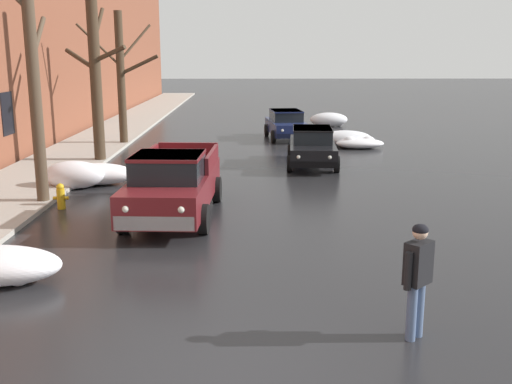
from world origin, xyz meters
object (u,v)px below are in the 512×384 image
at_px(bare_tree_far_down_block, 122,76).
at_px(fire_hydrant, 61,196).
at_px(sedan_darkblue_parked_kerbside_mid, 286,124).
at_px(bare_tree_mid_block, 95,66).
at_px(pickup_truck_maroon_approaching_near_lane, 173,184).
at_px(pedestrian_with_coffee, 418,272).
at_px(bare_tree_second_along_sidewalk, 32,68).
at_px(sedan_black_parked_kerbside_close, 312,146).

distance_m(bare_tree_far_down_block, fire_hydrant, 12.34).
distance_m(bare_tree_far_down_block, sedan_darkblue_parked_kerbside_mid, 8.27).
distance_m(bare_tree_mid_block, pickup_truck_maroon_approaching_near_lane, 9.53).
distance_m(sedan_darkblue_parked_kerbside_mid, pedestrian_with_coffee, 21.74).
xyz_separation_m(bare_tree_far_down_block, fire_hydrant, (0.61, -12.00, -2.79)).
bearing_deg(bare_tree_second_along_sidewalk, pickup_truck_maroon_approaching_near_lane, -20.81).
bearing_deg(pedestrian_with_coffee, sedan_darkblue_parked_kerbside_mid, 91.25).
bearing_deg(sedan_darkblue_parked_kerbside_mid, bare_tree_second_along_sidewalk, -120.12).
distance_m(pickup_truck_maroon_approaching_near_lane, sedan_darkblue_parked_kerbside_mid, 15.33).
bearing_deg(bare_tree_far_down_block, bare_tree_second_along_sidewalk, -90.36).
height_order(bare_tree_far_down_block, sedan_black_parked_kerbside_close, bare_tree_far_down_block).
relative_size(sedan_darkblue_parked_kerbside_mid, pedestrian_with_coffee, 2.44).
bearing_deg(pickup_truck_maroon_approaching_near_lane, pedestrian_with_coffee, -57.69).
xyz_separation_m(bare_tree_mid_block, sedan_darkblue_parked_kerbside_mid, (7.73, 6.58, -2.94)).
height_order(bare_tree_mid_block, sedan_darkblue_parked_kerbside_mid, bare_tree_mid_block).
xyz_separation_m(pedestrian_with_coffee, fire_hydrant, (-7.54, 7.82, -0.68)).
relative_size(pickup_truck_maroon_approaching_near_lane, pedestrian_with_coffee, 3.08).
relative_size(pickup_truck_maroon_approaching_near_lane, fire_hydrant, 7.65).
bearing_deg(fire_hydrant, sedan_black_parked_kerbside_close, 40.78).
height_order(bare_tree_far_down_block, fire_hydrant, bare_tree_far_down_block).
xyz_separation_m(pickup_truck_maroon_approaching_near_lane, pedestrian_with_coffee, (4.36, -6.90, 0.15)).
height_order(sedan_darkblue_parked_kerbside_mid, pedestrian_with_coffee, pedestrian_with_coffee).
height_order(sedan_darkblue_parked_kerbside_mid, fire_hydrant, sedan_darkblue_parked_kerbside_mid).
distance_m(bare_tree_second_along_sidewalk, pickup_truck_maroon_approaching_near_lane, 5.03).
distance_m(bare_tree_second_along_sidewalk, pedestrian_with_coffee, 12.05).
bearing_deg(fire_hydrant, pedestrian_with_coffee, -46.04).
xyz_separation_m(bare_tree_mid_block, pickup_truck_maroon_approaching_near_lane, (3.84, -8.26, -2.81)).
bearing_deg(sedan_darkblue_parked_kerbside_mid, pedestrian_with_coffee, -88.75).
relative_size(sedan_black_parked_kerbside_close, fire_hydrant, 6.27).
distance_m(pickup_truck_maroon_approaching_near_lane, sedan_black_parked_kerbside_close, 8.64).
bearing_deg(bare_tree_second_along_sidewalk, pedestrian_with_coffee, -45.49).
relative_size(bare_tree_mid_block, sedan_darkblue_parked_kerbside_mid, 1.69).
bearing_deg(bare_tree_second_along_sidewalk, sedan_black_parked_kerbside_close, 35.96).
xyz_separation_m(sedan_black_parked_kerbside_close, pedestrian_with_coffee, (-0.02, -14.35, 0.28)).
relative_size(sedan_black_parked_kerbside_close, sedan_darkblue_parked_kerbside_mid, 1.04).
bearing_deg(sedan_darkblue_parked_kerbside_mid, fire_hydrant, -116.95).
xyz_separation_m(pickup_truck_maroon_approaching_near_lane, sedan_black_parked_kerbside_close, (4.38, 7.45, -0.13)).
bearing_deg(pedestrian_with_coffee, bare_tree_far_down_block, 112.35).
bearing_deg(sedan_black_parked_kerbside_close, bare_tree_mid_block, 174.38).
distance_m(pedestrian_with_coffee, fire_hydrant, 10.89).
distance_m(sedan_black_parked_kerbside_close, sedan_darkblue_parked_kerbside_mid, 7.40).
height_order(pickup_truck_maroon_approaching_near_lane, sedan_darkblue_parked_kerbside_mid, pickup_truck_maroon_approaching_near_lane).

